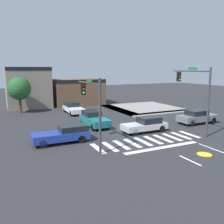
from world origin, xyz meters
TOP-DOWN VIEW (x-y plane):
  - ground_plane at (0.00, 0.00)m, footprint 120.00×120.00m
  - crosswalk_near at (-0.00, -4.50)m, footprint 9.74×2.60m
  - bike_detector_marking at (1.78, -9.04)m, footprint 1.07×1.07m
  - curb_corner_northeast at (8.49, 9.42)m, footprint 10.00×10.60m
  - storefront_row at (-3.17, 18.66)m, footprint 15.33×5.56m
  - traffic_signal_southwest at (-4.92, -4.03)m, footprint 0.32×4.66m
  - traffic_signal_southeast at (5.41, -4.06)m, footprint 0.32×4.82m
  - car_blue at (-6.61, -1.85)m, footprint 4.61×1.74m
  - car_silver at (1.48, -1.86)m, footprint 4.44×1.76m
  - car_gray at (8.70, -1.33)m, footprint 4.57×1.89m
  - car_teal at (-2.18, 2.54)m, footprint 1.85×4.73m
  - car_white at (-2.01, 10.77)m, footprint 1.86×4.76m
  - roadside_tree at (-8.50, 14.00)m, footprint 3.13×3.13m

SIDE VIEW (x-z plane):
  - ground_plane at x=0.00m, z-range 0.00..0.00m
  - bike_detector_marking at x=1.78m, z-range 0.00..0.01m
  - crosswalk_near at x=0.00m, z-range 0.00..0.01m
  - curb_corner_northeast at x=8.49m, z-range 0.00..0.15m
  - car_silver at x=1.48m, z-range 0.00..1.43m
  - car_blue at x=-6.61m, z-range 0.02..1.42m
  - car_white at x=-2.01m, z-range 0.03..1.46m
  - car_gray at x=8.70m, z-range 0.01..1.53m
  - car_teal at x=-2.18m, z-range 0.00..1.56m
  - storefront_row at x=-3.17m, z-range -0.43..5.86m
  - roadside_tree at x=-8.50m, z-range 0.89..5.86m
  - traffic_signal_southwest at x=-4.92m, z-range 1.02..6.47m
  - traffic_signal_southeast at x=5.41m, z-range 1.21..7.40m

